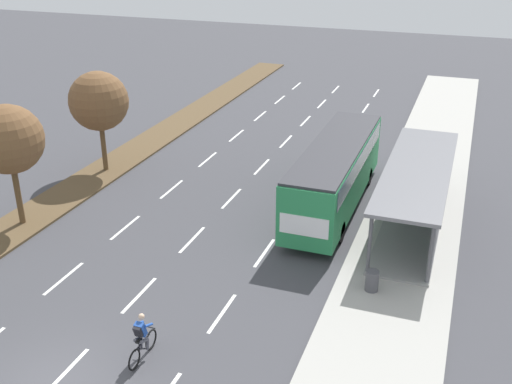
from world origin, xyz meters
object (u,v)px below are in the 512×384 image
Objects in this scene: bus_shelter at (422,191)px; cyclist at (142,339)px; median_tree_second at (8,140)px; median_tree_third at (99,101)px; trash_bin at (372,281)px; bus at (335,169)px.

bus_shelter reaches higher than cyclist.
median_tree_third is (0.01, 7.18, -0.12)m from median_tree_second.
median_tree_second is at bearing 179.47° from trash_bin.
median_tree_third reaches higher than bus.
bus is 15.37m from median_tree_second.
bus_shelter is 19.01m from median_tree_second.
cyclist is 0.32× the size of median_tree_third.
cyclist is 2.14× the size of trash_bin.
median_tree_second is at bearing -152.69° from bus.
bus is 13.67m from median_tree_third.
bus_shelter is 14.89m from cyclist.
trash_bin is at bearing 45.05° from cyclist.
cyclist is 0.31× the size of median_tree_second.
bus_shelter reaches higher than trash_bin.
bus is at bearing 170.03° from bus_shelter.
trash_bin is at bearing -65.84° from bus.
cyclist is (-3.23, -13.57, -1.28)m from bus.
median_tree_second is 6.80× the size of trash_bin.
median_tree_third is at bearing 156.31° from trash_bin.
bus_shelter is 6.60m from trash_bin.
trash_bin is (-1.08, -6.38, -1.29)m from bus_shelter.
bus_shelter is 6.20× the size of cyclist.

